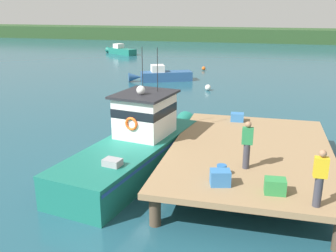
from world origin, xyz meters
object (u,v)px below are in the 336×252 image
at_px(crate_stack_mid_dock, 237,117).
at_px(mooring_buoy_spare_mooring, 204,68).
at_px(moored_boat_mid_harbor, 162,75).
at_px(bait_bucket, 222,170).
at_px(deckhand_by_the_boat, 320,177).
at_px(main_fishing_boat, 138,144).
at_px(moored_boat_off_the_point, 120,51).
at_px(mooring_buoy_inshore, 208,88).
at_px(crate_single_far, 220,178).
at_px(crate_single_by_cleat, 275,186).
at_px(deckhand_further_back, 247,144).

xyz_separation_m(crate_stack_mid_dock, mooring_buoy_spare_mooring, (-5.09, 21.99, -1.20)).
relative_size(moored_boat_mid_harbor, mooring_buoy_spare_mooring, 14.45).
relative_size(bait_bucket, moored_boat_mid_harbor, 0.06).
relative_size(deckhand_by_the_boat, mooring_buoy_spare_mooring, 4.23).
relative_size(main_fishing_boat, moored_boat_off_the_point, 1.86).
relative_size(crate_stack_mid_dock, mooring_buoy_spare_mooring, 1.56).
distance_m(crate_stack_mid_dock, moored_boat_mid_harbor, 17.06).
height_order(main_fishing_boat, mooring_buoy_spare_mooring, main_fishing_boat).
bearing_deg(moored_boat_off_the_point, mooring_buoy_inshore, -53.70).
relative_size(crate_single_far, deckhand_by_the_boat, 0.37).
distance_m(crate_single_by_cleat, deckhand_by_the_boat, 1.35).
bearing_deg(mooring_buoy_inshore, main_fishing_boat, -92.02).
bearing_deg(crate_single_by_cleat, crate_stack_mid_dock, 102.87).
height_order(bait_bucket, mooring_buoy_inshore, bait_bucket).
bearing_deg(deckhand_further_back, moored_boat_mid_harbor, 112.29).
bearing_deg(crate_stack_mid_dock, deckhand_further_back, -82.65).
height_order(moored_boat_off_the_point, mooring_buoy_spare_mooring, moored_boat_off_the_point).
bearing_deg(moored_boat_mid_harbor, deckhand_further_back, -67.71).
xyz_separation_m(bait_bucket, deckhand_further_back, (0.72, 0.74, 0.69)).
bearing_deg(moored_boat_mid_harbor, crate_single_far, -70.62).
distance_m(crate_single_by_cleat, mooring_buoy_inshore, 19.83).
bearing_deg(crate_stack_mid_dock, deckhand_by_the_boat, -70.39).
bearing_deg(crate_single_by_cleat, moored_boat_mid_harbor, 112.84).
bearing_deg(deckhand_further_back, deckhand_by_the_boat, -46.73).
bearing_deg(main_fishing_boat, crate_single_far, -41.85).
relative_size(main_fishing_boat, moored_boat_mid_harbor, 1.79).
xyz_separation_m(crate_single_by_cleat, mooring_buoy_spare_mooring, (-6.71, 29.10, -1.23)).
bearing_deg(deckhand_by_the_boat, deckhand_further_back, 133.27).
xyz_separation_m(main_fishing_boat, crate_single_by_cleat, (5.34, -3.50, 0.42)).
xyz_separation_m(main_fishing_boat, mooring_buoy_inshore, (0.55, 15.71, -0.77)).
relative_size(crate_single_by_cleat, moored_boat_mid_harbor, 0.11).
height_order(main_fishing_boat, crate_single_by_cleat, main_fishing_boat).
xyz_separation_m(crate_single_far, bait_bucket, (-0.04, 0.73, -0.07)).
xyz_separation_m(main_fishing_boat, bait_bucket, (3.70, -2.61, 0.36)).
bearing_deg(crate_single_far, crate_stack_mid_dock, 90.19).
height_order(crate_stack_mid_dock, bait_bucket, crate_stack_mid_dock).
xyz_separation_m(moored_boat_off_the_point, mooring_buoy_spare_mooring, (13.47, -11.07, -0.29)).
distance_m(bait_bucket, deckhand_by_the_boat, 3.14).
relative_size(deckhand_further_back, moored_boat_off_the_point, 0.30).
xyz_separation_m(main_fishing_boat, crate_stack_mid_dock, (3.71, 3.61, 0.39)).
height_order(crate_single_by_cleat, mooring_buoy_spare_mooring, crate_single_by_cleat).
distance_m(bait_bucket, moored_boat_off_the_point, 43.45).
distance_m(main_fishing_boat, moored_boat_mid_harbor, 19.22).
bearing_deg(deckhand_further_back, bait_bucket, -134.24).
bearing_deg(moored_boat_off_the_point, main_fishing_boat, -67.96).
bearing_deg(crate_single_far, mooring_buoy_inshore, 99.48).
distance_m(deckhand_further_back, moored_boat_mid_harbor, 22.37).
height_order(main_fishing_boat, crate_stack_mid_dock, main_fishing_boat).
bearing_deg(main_fishing_boat, mooring_buoy_inshore, 87.98).
height_order(crate_single_by_cleat, moored_boat_off_the_point, crate_single_by_cleat).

